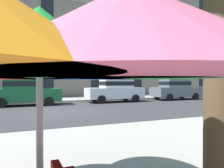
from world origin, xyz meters
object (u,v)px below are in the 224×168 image
Objects in this scene: sedan_blue at (223,88)px; patio_umbrella at (39,46)px; sedan_green at (25,91)px; sedan_white at (115,90)px; sedan_gray at (175,89)px.

sedan_blue is 21.79m from patio_umbrella.
sedan_green is 1.00× the size of sedan_blue.
patio_umbrella is at bearing -144.32° from sedan_blue.
sedan_blue is (11.62, 0.00, 0.00)m from sedan_white.
sedan_blue is (18.05, 0.00, 0.00)m from sedan_green.
sedan_blue is at bearing 0.00° from sedan_white.
patio_umbrella reaches higher than sedan_gray.
sedan_gray is 1.24× the size of patio_umbrella.
sedan_white is at bearing 180.00° from sedan_gray.
sedan_green is 18.05m from sedan_blue.
sedan_white is 14.10m from patio_umbrella.
patio_umbrella is at bearing -133.01° from sedan_gray.
sedan_green is 12.21m from sedan_gray.
sedan_blue is at bearing 0.00° from sedan_green.
sedan_gray is (5.78, 0.00, 0.00)m from sedan_white.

